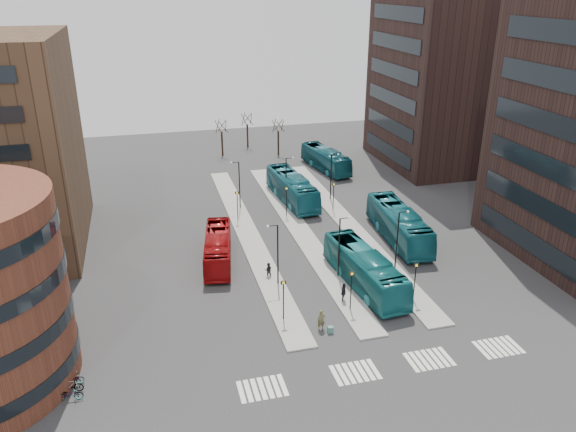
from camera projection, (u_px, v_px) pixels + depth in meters
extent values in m
plane|color=#29292C|center=(390.00, 406.00, 37.89)|extent=(160.00, 160.00, 0.00)
cube|color=gray|center=(248.00, 234.00, 63.68)|extent=(2.50, 45.00, 0.15)
cube|color=gray|center=(298.00, 228.00, 65.09)|extent=(2.50, 45.00, 0.15)
cube|color=gray|center=(347.00, 223.00, 66.51)|extent=(2.50, 45.00, 0.15)
cube|color=navy|center=(330.00, 330.00, 45.77)|extent=(0.47, 0.39, 0.56)
imported|color=#990B0D|center=(218.00, 248.00, 57.09)|extent=(4.27, 11.07, 3.01)
imported|color=#156369|center=(364.00, 269.00, 52.32)|extent=(4.09, 12.83, 3.51)
imported|color=#155E6C|center=(292.00, 188.00, 72.69)|extent=(4.05, 13.19, 3.62)
imported|color=#145C68|center=(399.00, 224.00, 61.84)|extent=(3.99, 13.42, 3.69)
imported|color=#124F5C|center=(326.00, 159.00, 85.16)|extent=(4.62, 12.08, 3.28)
imported|color=brown|center=(321.00, 320.00, 45.97)|extent=(0.69, 0.48, 1.82)
imported|color=black|center=(268.00, 270.00, 54.22)|extent=(0.84, 0.72, 1.53)
imported|color=black|center=(344.00, 293.00, 49.91)|extent=(0.86, 1.20, 1.89)
imported|color=black|center=(352.00, 270.00, 53.97)|extent=(1.21, 1.37, 1.84)
imported|color=gray|center=(69.00, 394.00, 38.30)|extent=(1.89, 0.84, 0.96)
imported|color=gray|center=(70.00, 386.00, 39.04)|extent=(1.84, 0.76, 1.08)
imported|color=gray|center=(71.00, 381.00, 39.63)|extent=(1.84, 1.03, 0.92)
cube|color=silver|center=(241.00, 392.00, 39.22)|extent=(0.35, 2.40, 0.01)
cube|color=silver|center=(248.00, 391.00, 39.33)|extent=(0.35, 2.40, 0.01)
cube|color=silver|center=(255.00, 390.00, 39.45)|extent=(0.35, 2.40, 0.01)
cube|color=silver|center=(262.00, 388.00, 39.57)|extent=(0.35, 2.40, 0.01)
cube|color=silver|center=(269.00, 387.00, 39.69)|extent=(0.35, 2.40, 0.01)
cube|color=silver|center=(276.00, 386.00, 39.80)|extent=(0.35, 2.40, 0.01)
cube|color=silver|center=(283.00, 385.00, 39.92)|extent=(0.35, 2.40, 0.01)
cube|color=silver|center=(336.00, 375.00, 40.86)|extent=(0.35, 2.40, 0.01)
cube|color=silver|center=(342.00, 374.00, 40.98)|extent=(0.35, 2.40, 0.01)
cube|color=silver|center=(349.00, 373.00, 41.10)|extent=(0.35, 2.40, 0.01)
cube|color=silver|center=(355.00, 372.00, 41.22)|extent=(0.35, 2.40, 0.01)
cube|color=silver|center=(362.00, 371.00, 41.33)|extent=(0.35, 2.40, 0.01)
cube|color=silver|center=(368.00, 370.00, 41.45)|extent=(0.35, 2.40, 0.01)
cube|color=silver|center=(374.00, 369.00, 41.57)|extent=(0.35, 2.40, 0.01)
cube|color=silver|center=(411.00, 362.00, 42.28)|extent=(0.35, 2.40, 0.01)
cube|color=silver|center=(417.00, 361.00, 42.39)|extent=(0.35, 2.40, 0.01)
cube|color=silver|center=(423.00, 360.00, 42.51)|extent=(0.35, 2.40, 0.01)
cube|color=silver|center=(429.00, 359.00, 42.63)|extent=(0.35, 2.40, 0.01)
cube|color=silver|center=(435.00, 358.00, 42.75)|extent=(0.35, 2.40, 0.01)
cube|color=silver|center=(441.00, 357.00, 42.86)|extent=(0.35, 2.40, 0.01)
cube|color=silver|center=(447.00, 356.00, 42.98)|extent=(0.35, 2.40, 0.01)
cube|color=silver|center=(482.00, 350.00, 43.69)|extent=(0.35, 2.40, 0.01)
cube|color=silver|center=(487.00, 349.00, 43.80)|extent=(0.35, 2.40, 0.01)
cube|color=silver|center=(493.00, 348.00, 43.92)|extent=(0.35, 2.40, 0.01)
cube|color=silver|center=(498.00, 347.00, 44.04)|extent=(0.35, 2.40, 0.01)
cube|color=silver|center=(504.00, 346.00, 44.16)|extent=(0.35, 2.40, 0.01)
cube|color=silver|center=(510.00, 345.00, 44.27)|extent=(0.35, 2.40, 0.01)
cube|color=silver|center=(515.00, 344.00, 44.39)|extent=(0.35, 2.40, 0.01)
cube|color=black|center=(527.00, 240.00, 56.36)|extent=(0.12, 16.00, 2.00)
cube|color=black|center=(534.00, 203.00, 54.82)|extent=(0.12, 16.00, 2.00)
cube|color=black|center=(541.00, 164.00, 53.28)|extent=(0.12, 16.00, 2.00)
cube|color=black|center=(549.00, 123.00, 51.73)|extent=(0.12, 16.00, 2.00)
cube|color=black|center=(557.00, 79.00, 50.19)|extent=(0.12, 16.00, 2.00)
cube|color=black|center=(565.00, 32.00, 48.65)|extent=(0.12, 16.00, 2.00)
cube|color=black|center=(455.00, 65.00, 84.24)|extent=(20.00, 20.00, 30.00)
cube|color=black|center=(387.00, 150.00, 86.70)|extent=(0.12, 16.00, 2.00)
cube|color=black|center=(389.00, 125.00, 85.15)|extent=(0.12, 16.00, 2.00)
cube|color=black|center=(391.00, 98.00, 83.61)|extent=(0.12, 16.00, 2.00)
cube|color=black|center=(393.00, 71.00, 82.07)|extent=(0.12, 16.00, 2.00)
cube|color=black|center=(395.00, 42.00, 80.53)|extent=(0.12, 16.00, 2.00)
cube|color=black|center=(397.00, 13.00, 78.99)|extent=(0.12, 16.00, 2.00)
cylinder|color=black|center=(283.00, 301.00, 46.82)|extent=(0.10, 0.10, 3.50)
cube|color=black|center=(283.00, 282.00, 46.15)|extent=(0.45, 0.10, 0.30)
cube|color=yellow|center=(284.00, 283.00, 46.10)|extent=(0.20, 0.02, 0.20)
cylinder|color=black|center=(238.00, 207.00, 66.45)|extent=(0.10, 0.10, 3.50)
cube|color=black|center=(237.00, 193.00, 65.78)|extent=(0.45, 0.10, 0.30)
cube|color=yellow|center=(237.00, 193.00, 65.73)|extent=(0.20, 0.02, 0.20)
cylinder|color=black|center=(351.00, 292.00, 48.24)|extent=(0.10, 0.10, 3.50)
cube|color=black|center=(352.00, 274.00, 47.56)|extent=(0.45, 0.10, 0.30)
cube|color=yellow|center=(352.00, 274.00, 47.51)|extent=(0.20, 0.02, 0.20)
cylinder|color=black|center=(286.00, 202.00, 67.87)|extent=(0.10, 0.10, 3.50)
cube|color=black|center=(286.00, 188.00, 67.19)|extent=(0.45, 0.10, 0.30)
cube|color=yellow|center=(287.00, 189.00, 67.14)|extent=(0.20, 0.02, 0.20)
cylinder|color=black|center=(415.00, 283.00, 49.65)|extent=(0.10, 0.10, 3.50)
cube|color=black|center=(416.00, 265.00, 48.97)|extent=(0.45, 0.10, 0.30)
cube|color=yellow|center=(417.00, 265.00, 48.92)|extent=(0.20, 0.02, 0.20)
cylinder|color=black|center=(333.00, 198.00, 69.28)|extent=(0.10, 0.10, 3.50)
cube|color=black|center=(334.00, 184.00, 68.60)|extent=(0.45, 0.10, 0.30)
cube|color=yellow|center=(334.00, 184.00, 68.55)|extent=(0.20, 0.02, 0.20)
cylinder|color=black|center=(278.00, 255.00, 51.93)|extent=(0.14, 0.14, 6.00)
cylinder|color=black|center=(273.00, 226.00, 50.67)|extent=(0.90, 0.08, 0.08)
sphere|color=silver|center=(268.00, 226.00, 50.56)|extent=(0.24, 0.24, 0.24)
cylinder|color=black|center=(239.00, 185.00, 69.78)|extent=(0.14, 0.14, 6.00)
cylinder|color=black|center=(235.00, 162.00, 68.51)|extent=(0.90, 0.08, 0.08)
sphere|color=silver|center=(231.00, 163.00, 68.41)|extent=(0.24, 0.24, 0.24)
cylinder|color=black|center=(339.00, 248.00, 53.34)|extent=(0.14, 0.14, 6.00)
cylinder|color=black|center=(345.00, 218.00, 52.29)|extent=(0.90, 0.08, 0.08)
sphere|color=silver|center=(349.00, 218.00, 52.40)|extent=(0.24, 0.24, 0.24)
cylinder|color=black|center=(286.00, 181.00, 71.19)|extent=(0.14, 0.14, 6.00)
cylinder|color=black|center=(290.00, 158.00, 70.14)|extent=(0.90, 0.08, 0.08)
sphere|color=silver|center=(293.00, 158.00, 70.24)|extent=(0.24, 0.24, 0.24)
cylinder|color=black|center=(397.00, 241.00, 54.75)|extent=(0.14, 0.14, 6.00)
cylinder|color=black|center=(404.00, 212.00, 53.70)|extent=(0.90, 0.08, 0.08)
sphere|color=silver|center=(408.00, 212.00, 53.81)|extent=(0.24, 0.24, 0.24)
cylinder|color=black|center=(331.00, 177.00, 72.60)|extent=(0.14, 0.14, 6.00)
cylinder|color=black|center=(335.00, 155.00, 71.55)|extent=(0.90, 0.08, 0.08)
sphere|color=silver|center=(338.00, 154.00, 71.65)|extent=(0.24, 0.24, 0.24)
cylinder|color=black|center=(222.00, 144.00, 91.96)|extent=(0.30, 0.30, 4.00)
cylinder|color=black|center=(226.00, 126.00, 91.01)|extent=(0.10, 1.56, 1.95)
cylinder|color=black|center=(222.00, 125.00, 91.49)|extent=(1.48, 0.59, 1.97)
cylinder|color=black|center=(218.00, 126.00, 91.08)|extent=(0.90, 1.31, 1.99)
cylinder|color=black|center=(218.00, 127.00, 90.35)|extent=(0.89, 1.31, 1.99)
cylinder|color=black|center=(223.00, 127.00, 90.30)|extent=(1.48, 0.58, 1.97)
cylinder|color=black|center=(248.00, 136.00, 96.71)|extent=(0.30, 0.30, 4.00)
cylinder|color=black|center=(251.00, 119.00, 95.75)|extent=(0.10, 1.56, 1.95)
cylinder|color=black|center=(248.00, 118.00, 96.24)|extent=(1.48, 0.59, 1.97)
cylinder|color=black|center=(243.00, 119.00, 95.82)|extent=(0.90, 1.31, 1.99)
cylinder|color=black|center=(244.00, 120.00, 95.09)|extent=(0.89, 1.31, 1.99)
cylinder|color=black|center=(249.00, 120.00, 95.05)|extent=(1.48, 0.58, 1.97)
cylinder|color=black|center=(278.00, 143.00, 92.30)|extent=(0.30, 0.30, 4.00)
cylinder|color=black|center=(282.00, 126.00, 91.34)|extent=(0.10, 1.56, 1.95)
cylinder|color=black|center=(279.00, 125.00, 91.82)|extent=(1.48, 0.59, 1.97)
cylinder|color=black|center=(274.00, 125.00, 91.41)|extent=(0.90, 1.31, 1.99)
cylinder|color=black|center=(275.00, 127.00, 90.68)|extent=(0.89, 1.31, 1.99)
cylinder|color=black|center=(280.00, 127.00, 90.63)|extent=(1.48, 0.58, 1.97)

